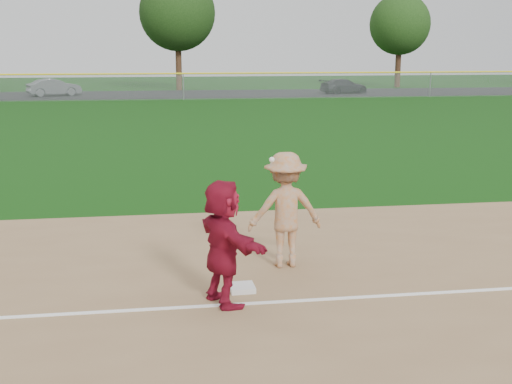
{
  "coord_description": "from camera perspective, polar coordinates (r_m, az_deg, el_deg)",
  "views": [
    {
      "loc": [
        -1.71,
        -10.18,
        3.97
      ],
      "look_at": [
        0.0,
        1.5,
        1.3
      ],
      "focal_mm": 45.0,
      "sensor_mm": 36.0,
      "label": 1
    }
  ],
  "objects": [
    {
      "name": "first_base_play",
      "position": [
        11.69,
        2.61,
        -1.59
      ],
      "size": [
        1.4,
        1.02,
        2.14
      ],
      "color": "#959598",
      "rests_on": "infield_dirt"
    },
    {
      "name": "first_base",
      "position": [
        10.77,
        -1.25,
        -8.51
      ],
      "size": [
        0.42,
        0.42,
        0.09
      ],
      "primitive_type": "cube",
      "rotation": [
        0.0,
        0.0,
        0.04
      ],
      "color": "silver",
      "rests_on": "infield_dirt"
    },
    {
      "name": "parking_asphalt",
      "position": [
        56.35,
        -6.66,
        8.63
      ],
      "size": [
        120.0,
        10.0,
        0.01
      ],
      "primitive_type": "cube",
      "color": "black",
      "rests_on": "ground"
    },
    {
      "name": "tree_3",
      "position": [
        67.33,
        12.68,
        14.32
      ],
      "size": [
        6.0,
        6.0,
        9.19
      ],
      "color": "#382114",
      "rests_on": "ground"
    },
    {
      "name": "car_mid",
      "position": [
        56.47,
        -17.52,
        8.87
      ],
      "size": [
        4.54,
        3.05,
        1.41
      ],
      "primitive_type": "imported",
      "rotation": [
        0.0,
        0.0,
        1.97
      ],
      "color": "#56585E",
      "rests_on": "parking_asphalt"
    },
    {
      "name": "outfield_fence",
      "position": [
        50.25,
        -6.49,
        10.38
      ],
      "size": [
        110.0,
        0.12,
        110.0
      ],
      "color": "#999EA0",
      "rests_on": "ground"
    },
    {
      "name": "foul_line",
      "position": [
        10.32,
        1.88,
        -9.74
      ],
      "size": [
        60.0,
        0.1,
        0.01
      ],
      "primitive_type": "cube",
      "color": "white",
      "rests_on": "infield_dirt"
    },
    {
      "name": "ground",
      "position": [
        11.06,
        1.14,
        -8.29
      ],
      "size": [
        160.0,
        160.0,
        0.0
      ],
      "primitive_type": "plane",
      "color": "#0F3D0B",
      "rests_on": "ground"
    },
    {
      "name": "tree_2",
      "position": [
        61.78,
        -7.01,
        15.53
      ],
      "size": [
        7.0,
        7.0,
        10.58
      ],
      "color": "#3C2515",
      "rests_on": "ground"
    },
    {
      "name": "base_runner",
      "position": [
        9.96,
        -2.92,
        -4.52
      ],
      "size": [
        1.21,
        1.94,
        2.0
      ],
      "primitive_type": "imported",
      "rotation": [
        0.0,
        0.0,
        1.94
      ],
      "color": "maroon",
      "rests_on": "infield_dirt"
    },
    {
      "name": "car_right",
      "position": [
        57.42,
        7.83,
        9.31
      ],
      "size": [
        4.64,
        2.93,
        1.25
      ],
      "primitive_type": "imported",
      "rotation": [
        0.0,
        0.0,
        1.86
      ],
      "color": "black",
      "rests_on": "parking_asphalt"
    }
  ]
}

